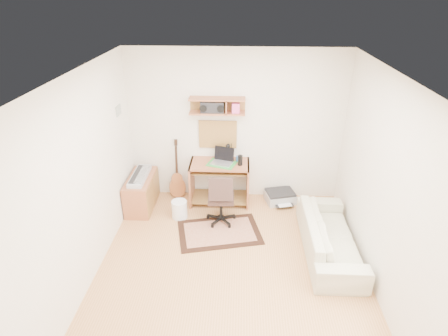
{
  "coord_description": "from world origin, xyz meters",
  "views": [
    {
      "loc": [
        0.09,
        -3.9,
        3.48
      ],
      "look_at": [
        -0.15,
        1.05,
        1.0
      ],
      "focal_mm": 29.93,
      "sensor_mm": 36.0,
      "label": 1
    }
  ],
  "objects_px": {
    "desk": "(220,183)",
    "task_chair": "(221,198)",
    "printer": "(280,197)",
    "sofa": "(331,231)",
    "cabinet": "(142,192)"
  },
  "relations": [
    {
      "from": "desk",
      "to": "printer",
      "type": "relative_size",
      "value": 2.04
    },
    {
      "from": "desk",
      "to": "task_chair",
      "type": "distance_m",
      "value": 0.62
    },
    {
      "from": "cabinet",
      "to": "printer",
      "type": "distance_m",
      "value": 2.4
    },
    {
      "from": "task_chair",
      "to": "desk",
      "type": "bearing_deg",
      "value": 92.99
    },
    {
      "from": "task_chair",
      "to": "sofa",
      "type": "relative_size",
      "value": 0.5
    },
    {
      "from": "desk",
      "to": "task_chair",
      "type": "height_order",
      "value": "task_chair"
    },
    {
      "from": "cabinet",
      "to": "sofa",
      "type": "bearing_deg",
      "value": -19.79
    },
    {
      "from": "task_chair",
      "to": "cabinet",
      "type": "relative_size",
      "value": 0.99
    },
    {
      "from": "cabinet",
      "to": "desk",
      "type": "bearing_deg",
      "value": 8.86
    },
    {
      "from": "printer",
      "to": "sofa",
      "type": "xyz_separation_m",
      "value": [
        0.58,
        -1.33,
        0.26
      ]
    },
    {
      "from": "printer",
      "to": "desk",
      "type": "bearing_deg",
      "value": 168.72
    },
    {
      "from": "desk",
      "to": "sofa",
      "type": "height_order",
      "value": "desk"
    },
    {
      "from": "printer",
      "to": "task_chair",
      "type": "bearing_deg",
      "value": -160.73
    },
    {
      "from": "sofa",
      "to": "printer",
      "type": "bearing_deg",
      "value": 23.45
    },
    {
      "from": "task_chair",
      "to": "cabinet",
      "type": "xyz_separation_m",
      "value": [
        -1.38,
        0.4,
        -0.17
      ]
    }
  ]
}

